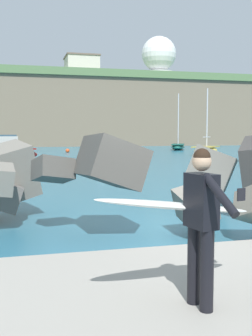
% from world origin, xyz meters
% --- Properties ---
extents(ground_plane, '(400.00, 400.00, 0.00)m').
position_xyz_m(ground_plane, '(0.00, 0.00, 0.00)').
color(ground_plane, '#2D6B84').
extents(walkway_path, '(48.00, 4.40, 0.24)m').
position_xyz_m(walkway_path, '(0.00, -4.00, 0.12)').
color(walkway_path, '#9E998E').
rests_on(walkway_path, ground).
extents(breakwater_jetty, '(29.12, 6.52, 2.43)m').
position_xyz_m(breakwater_jetty, '(-2.59, 1.19, 1.18)').
color(breakwater_jetty, slate).
rests_on(breakwater_jetty, ground).
extents(surfer_with_board, '(2.12, 1.33, 1.78)m').
position_xyz_m(surfer_with_board, '(-0.86, -4.19, 1.28)').
color(surfer_with_board, black).
rests_on(surfer_with_board, walkway_path).
extents(boat_near_centre, '(3.67, 5.60, 7.21)m').
position_xyz_m(boat_near_centre, '(17.27, 41.69, 0.45)').
color(boat_near_centre, '#1E6656').
rests_on(boat_near_centre, ground).
extents(boat_mid_centre, '(4.19, 4.40, 6.49)m').
position_xyz_m(boat_mid_centre, '(15.07, 28.90, 0.50)').
color(boat_mid_centre, '#EAC64C').
rests_on(boat_mid_centre, ground).
extents(boat_mid_right, '(5.80, 2.53, 2.04)m').
position_xyz_m(boat_mid_right, '(-3.92, 24.14, 0.67)').
color(boat_mid_right, maroon).
rests_on(boat_mid_right, ground).
extents(mooring_buoy_inner, '(0.44, 0.44, 0.44)m').
position_xyz_m(mooring_buoy_inner, '(2.66, 37.69, 0.22)').
color(mooring_buoy_inner, '#E54C1E').
rests_on(mooring_buoy_inner, ground).
extents(mooring_buoy_middle, '(0.44, 0.44, 0.44)m').
position_xyz_m(mooring_buoy_middle, '(1.58, 13.32, 0.22)').
color(mooring_buoy_middle, silver).
rests_on(mooring_buoy_middle, ground).
extents(mooring_buoy_outer, '(0.44, 0.44, 0.44)m').
position_xyz_m(mooring_buoy_outer, '(3.86, 24.09, 0.22)').
color(mooring_buoy_outer, yellow).
rests_on(mooring_buoy_outer, ground).
extents(headland_bluff, '(76.33, 44.02, 12.30)m').
position_xyz_m(headland_bluff, '(0.68, 78.90, 6.17)').
color(headland_bluff, '#756651').
rests_on(headland_bluff, ground).
extents(radar_dome, '(7.28, 7.28, 10.07)m').
position_xyz_m(radar_dome, '(26.59, 76.35, 17.70)').
color(radar_dome, silver).
rests_on(radar_dome, headland_bluff).
extents(station_building_west, '(6.70, 7.25, 5.51)m').
position_xyz_m(station_building_west, '(10.45, 77.96, 15.07)').
color(station_building_west, beige).
rests_on(station_building_west, headland_bluff).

